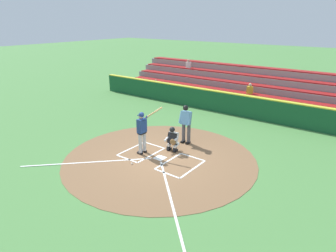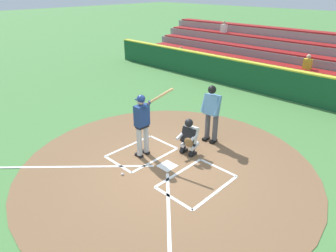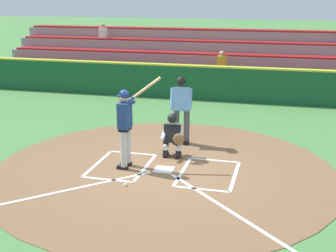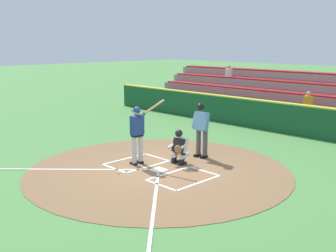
% 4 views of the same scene
% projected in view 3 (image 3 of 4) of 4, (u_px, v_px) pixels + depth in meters
% --- Properties ---
extents(ground_plane, '(120.00, 120.00, 0.00)m').
position_uv_depth(ground_plane, '(164.00, 170.00, 10.94)').
color(ground_plane, '#4C8442').
extents(dirt_circle, '(8.00, 8.00, 0.01)m').
position_uv_depth(dirt_circle, '(164.00, 170.00, 10.94)').
color(dirt_circle, brown).
rests_on(dirt_circle, ground).
extents(home_plate_and_chalk, '(7.93, 4.91, 0.01)m').
position_uv_depth(home_plate_and_chalk, '(153.00, 184.00, 10.11)').
color(home_plate_and_chalk, white).
rests_on(home_plate_and_chalk, dirt_circle).
extents(batter, '(0.92, 0.71, 2.13)m').
position_uv_depth(batter, '(125.00, 123.00, 10.79)').
color(batter, '#BCBCBC').
rests_on(batter, ground).
extents(catcher, '(0.63, 0.61, 1.13)m').
position_uv_depth(catcher, '(173.00, 134.00, 11.63)').
color(catcher, black).
rests_on(catcher, ground).
extents(plate_umpire, '(0.60, 0.44, 1.86)m').
position_uv_depth(plate_umpire, '(181.00, 105.00, 12.50)').
color(plate_umpire, '#4C4C51').
rests_on(plate_umpire, ground).
extents(baseball, '(0.07, 0.07, 0.07)m').
position_uv_depth(baseball, '(126.00, 185.00, 10.01)').
color(baseball, white).
rests_on(baseball, ground).
extents(backstop_wall, '(22.00, 0.36, 1.31)m').
position_uv_depth(backstop_wall, '(215.00, 83.00, 17.73)').
color(backstop_wall, '#19512D').
rests_on(backstop_wall, ground).
extents(bleacher_stand, '(20.00, 4.25, 2.55)m').
position_uv_depth(bleacher_stand, '(226.00, 65.00, 20.71)').
color(bleacher_stand, gray).
rests_on(bleacher_stand, ground).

